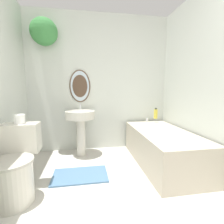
# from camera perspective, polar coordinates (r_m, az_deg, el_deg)

# --- Properties ---
(wall_back) EXTENTS (2.59, 0.42, 2.40)m
(wall_back) POSITION_cam_1_polar(r_m,az_deg,el_deg) (2.95, -7.34, 12.41)
(wall_back) COLOR silver
(wall_back) RESTS_ON ground_plane
(wall_right) EXTENTS (0.06, 2.63, 2.40)m
(wall_right) POSITION_cam_1_polar(r_m,az_deg,el_deg) (2.28, 33.26, 9.07)
(wall_right) COLOR silver
(wall_right) RESTS_ON ground_plane
(toilet) EXTENTS (0.40, 0.59, 0.74)m
(toilet) POSITION_cam_1_polar(r_m,az_deg,el_deg) (1.98, -30.88, -16.56)
(toilet) COLOR beige
(toilet) RESTS_ON ground_plane
(pedestal_sink) EXTENTS (0.48, 0.48, 0.85)m
(pedestal_sink) POSITION_cam_1_polar(r_m,az_deg,el_deg) (2.72, -11.03, -3.52)
(pedestal_sink) COLOR beige
(pedestal_sink) RESTS_ON ground_plane
(bathtub) EXTENTS (0.73, 1.48, 0.58)m
(bathtub) POSITION_cam_1_polar(r_m,az_deg,el_deg) (2.57, 17.30, -11.55)
(bathtub) COLOR #B2A893
(bathtub) RESTS_ON ground_plane
(shampoo_bottle) EXTENTS (0.07, 0.07, 0.19)m
(shampoo_bottle) POSITION_cam_1_polar(r_m,az_deg,el_deg) (3.03, 15.11, -0.59)
(shampoo_bottle) COLOR gold
(shampoo_bottle) RESTS_ON bathtub
(bath_mat) EXTENTS (0.69, 0.42, 0.02)m
(bath_mat) POSITION_cam_1_polar(r_m,az_deg,el_deg) (2.27, -11.11, -21.01)
(bath_mat) COLOR #4C7093
(bath_mat) RESTS_ON ground_plane
(toilet_paper_roll) EXTENTS (0.11, 0.11, 0.10)m
(toilet_paper_roll) POSITION_cam_1_polar(r_m,az_deg,el_deg) (2.03, -29.74, -2.16)
(toilet_paper_roll) COLOR white
(toilet_paper_roll) RESTS_ON toilet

